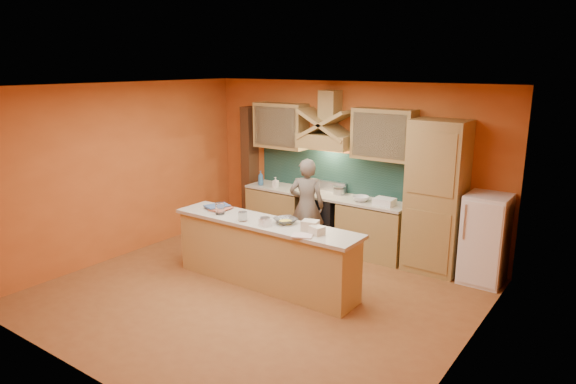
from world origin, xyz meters
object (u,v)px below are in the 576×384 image
Objects in this scene: person at (307,206)px; kitchen_scale at (265,222)px; stove at (323,220)px; fridge at (485,239)px; mixing_bowl at (285,221)px.

person reaches higher than kitchen_scale.
fridge reaches higher than stove.
fridge reaches higher than kitchen_scale.
mixing_bowl is at bearing 86.85° from person.
kitchen_scale is 0.30m from mixing_bowl.
kitchen_scale is (0.39, -1.61, 0.20)m from person.
fridge is 3.16m from kitchen_scale.
fridge is 10.11× the size of kitchen_scale.
fridge is at bearing 164.56° from person.
person is 1.47m from mixing_bowl.
kitchen_scale is (0.34, -2.07, 0.55)m from stove.
person is at bearing -95.98° from stove.
stove is at bearing 119.68° from kitchen_scale.
kitchen_scale is at bearing -138.80° from fridge.
person is at bearing -170.57° from fridge.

